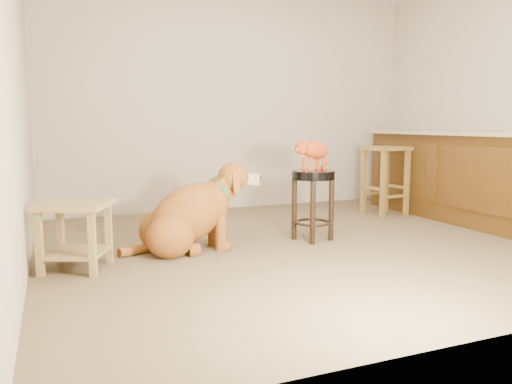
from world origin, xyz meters
name	(u,v)px	position (x,y,z in m)	size (l,w,h in m)	color
floor	(316,243)	(0.00, 0.00, 0.00)	(4.50, 4.00, 0.01)	brown
room_shell	(320,42)	(0.00, 0.00, 1.68)	(4.54, 4.04, 2.62)	#B3A590
cabinet_run	(466,179)	(1.94, 0.30, 0.44)	(0.70, 2.56, 0.94)	#492D0D
padded_stool	(313,191)	(0.03, 0.12, 0.43)	(0.39, 0.39, 0.61)	black
wood_stool	(385,179)	(1.37, 0.90, 0.40)	(0.44, 0.44, 0.77)	brown
side_table	(75,225)	(-1.94, -0.05, 0.31)	(0.60, 0.60, 0.48)	olive
golden_retriever	(189,216)	(-1.07, 0.16, 0.28)	(1.19, 0.59, 0.75)	brown
tabby_kitten	(313,151)	(0.02, 0.12, 0.78)	(0.46, 0.29, 0.32)	#96300F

